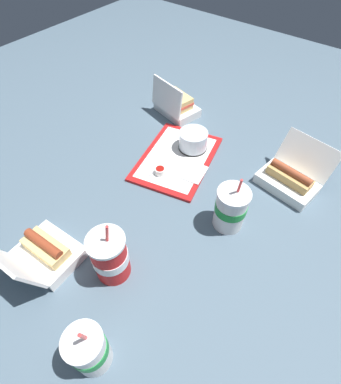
% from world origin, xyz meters
% --- Properties ---
extents(ground_plane, '(3.20, 3.20, 0.00)m').
position_xyz_m(ground_plane, '(0.00, 0.00, 0.00)').
color(ground_plane, '#4C6070').
extents(food_tray, '(0.42, 0.34, 0.01)m').
position_xyz_m(food_tray, '(0.21, 0.14, 0.01)').
color(food_tray, red).
rests_on(food_tray, ground_plane).
extents(cake_container, '(0.12, 0.12, 0.08)m').
position_xyz_m(cake_container, '(0.30, 0.12, 0.05)').
color(cake_container, black).
rests_on(cake_container, food_tray).
extents(ketchup_cup, '(0.04, 0.04, 0.02)m').
position_xyz_m(ketchup_cup, '(0.11, 0.14, 0.03)').
color(ketchup_cup, white).
rests_on(ketchup_cup, food_tray).
extents(napkin_stack, '(0.12, 0.12, 0.00)m').
position_xyz_m(napkin_stack, '(0.18, 0.05, 0.02)').
color(napkin_stack, white).
rests_on(napkin_stack, food_tray).
extents(plastic_fork, '(0.10, 0.07, 0.00)m').
position_xyz_m(plastic_fork, '(0.12, 0.18, 0.02)').
color(plastic_fork, white).
rests_on(plastic_fork, food_tray).
extents(clamshell_hotdog_back, '(0.20, 0.19, 0.18)m').
position_xyz_m(clamshell_hotdog_back, '(-0.37, 0.18, 0.04)').
color(clamshell_hotdog_back, white).
rests_on(clamshell_hotdog_back, ground_plane).
extents(clamshell_sandwich_front, '(0.18, 0.22, 0.17)m').
position_xyz_m(clamshell_sandwich_front, '(0.46, 0.33, 0.04)').
color(clamshell_sandwich_front, white).
rests_on(clamshell_sandwich_front, ground_plane).
extents(clamshell_hotdog_corner, '(0.22, 0.23, 0.15)m').
position_xyz_m(clamshell_hotdog_corner, '(0.35, -0.26, 0.04)').
color(clamshell_hotdog_corner, white).
rests_on(clamshell_hotdog_corner, ground_plane).
extents(soda_cup_corner, '(0.10, 0.10, 0.22)m').
position_xyz_m(soda_cup_corner, '(0.07, -0.18, 0.08)').
color(soda_cup_corner, white).
rests_on(soda_cup_corner, ground_plane).
extents(soda_cup_front, '(0.09, 0.09, 0.21)m').
position_xyz_m(soda_cup_front, '(-0.47, -0.13, 0.08)').
color(soda_cup_front, white).
rests_on(soda_cup_front, ground_plane).
extents(soda_cup_back, '(0.10, 0.10, 0.23)m').
position_xyz_m(soda_cup_back, '(-0.28, 0.00, 0.08)').
color(soda_cup_back, red).
rests_on(soda_cup_back, ground_plane).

